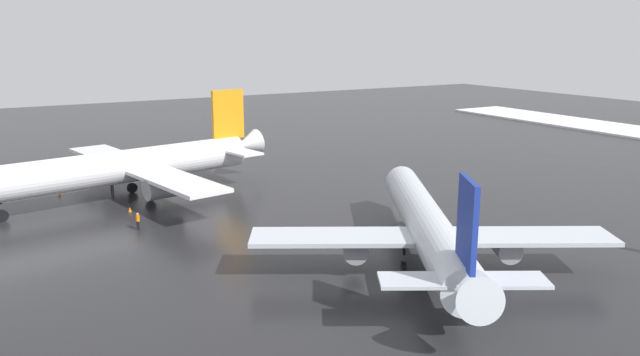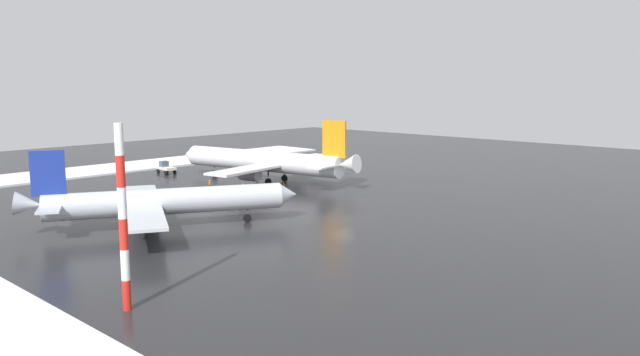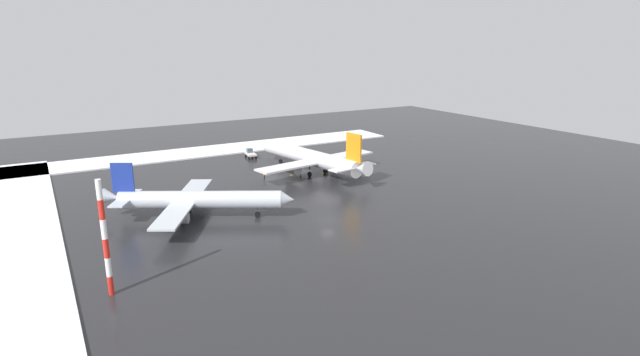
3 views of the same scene
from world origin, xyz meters
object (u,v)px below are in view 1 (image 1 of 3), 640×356
Objects in this scene: ground_crew_mid_apron at (138,220)px; ground_crew_near_tug at (112,184)px; traffic_cone_near_nose at (59,193)px; airplane_distant_tail at (427,225)px; traffic_cone_mid_line at (130,209)px; traffic_cone_wingtip_side at (153,192)px; airplane_foreground_jet at (119,167)px; ground_crew_beside_wing at (151,198)px.

ground_crew_near_tug is at bearing 42.46° from ground_crew_mid_apron.
ground_crew_near_tug is 6.03m from traffic_cone_near_nose.
traffic_cone_mid_line is (-17.63, 28.29, -3.15)m from airplane_distant_tail.
traffic_cone_wingtip_side is (-13.50, 34.40, -3.15)m from airplane_distant_tail.
ground_crew_near_tug is 3.11× the size of traffic_cone_wingtip_side.
airplane_foreground_jet is 5.59m from ground_crew_near_tug.
ground_crew_beside_wing is 9.22m from ground_crew_near_tug.
airplane_distant_tail reaches higher than traffic_cone_near_nose.
traffic_cone_near_nose is (-5.88, 1.16, -0.70)m from ground_crew_near_tug.
traffic_cone_mid_line is at bearing -46.50° from ground_crew_beside_wing.
airplane_foreground_jet is at bearing 56.72° from airplane_distant_tail.
traffic_cone_near_nose is 1.00× the size of traffic_cone_wingtip_side.
traffic_cone_mid_line is (-0.33, -5.28, -3.65)m from airplane_foreground_jet.
airplane_foreground_jet is 72.37× the size of traffic_cone_mid_line.
ground_crew_mid_apron is at bearing -3.09° from ground_crew_beside_wing.
airplane_foreground_jet reaches higher than ground_crew_beside_wing.
airplane_foreground_jet is 12.40m from ground_crew_mid_apron.
airplane_distant_tail is at bearing 27.61° from ground_crew_near_tug.
ground_crew_near_tug reaches higher than traffic_cone_near_nose.
ground_crew_near_tug is at bearing 134.63° from traffic_cone_wingtip_side.
traffic_cone_wingtip_side is at bearing 55.87° from traffic_cone_mid_line.
traffic_cone_mid_line is (-0.26, -10.03, -0.70)m from ground_crew_near_tug.
ground_crew_near_tug is 3.11× the size of traffic_cone_near_nose.
traffic_cone_near_nose is (-4.83, 17.89, -0.70)m from ground_crew_mid_apron.
traffic_cone_near_nose is at bearing 152.49° from traffic_cone_wingtip_side.
ground_crew_mid_apron is 18.55m from traffic_cone_near_nose.
traffic_cone_near_nose and traffic_cone_mid_line have the same top height.
airplane_distant_tail reaches higher than ground_crew_mid_apron.
ground_crew_beside_wing is at bearing 23.17° from traffic_cone_mid_line.
airplane_foreground_jet is 72.37× the size of traffic_cone_near_nose.
ground_crew_near_tug is at bearing -99.56° from airplane_foreground_jet.
traffic_cone_near_nose and traffic_cone_wingtip_side have the same top height.
ground_crew_beside_wing is 3.11× the size of traffic_cone_wingtip_side.
traffic_cone_wingtip_side is (9.75, -5.08, 0.00)m from traffic_cone_near_nose.
ground_crew_beside_wing and ground_crew_mid_apron have the same top height.
ground_crew_near_tug is (-0.07, 4.75, -2.95)m from airplane_foreground_jet.
airplane_distant_tail is 57.74× the size of traffic_cone_mid_line.
airplane_distant_tail is 42.15m from ground_crew_near_tug.
ground_crew_near_tug is 5.56m from traffic_cone_wingtip_side.
traffic_cone_wingtip_side is at bearing -27.51° from traffic_cone_near_nose.
ground_crew_mid_apron is (-1.05, -16.74, 0.00)m from ground_crew_near_tug.
airplane_distant_tail is 18.57× the size of ground_crew_mid_apron.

